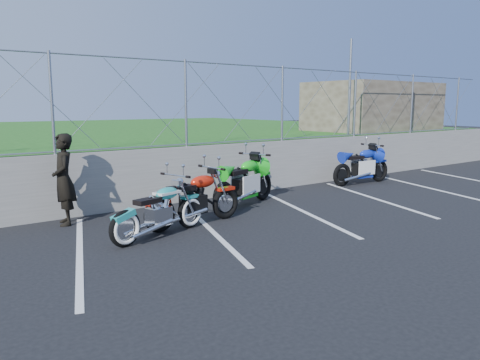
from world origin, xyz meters
TOP-DOWN VIEW (x-y plane):
  - ground at (0.00, 0.00)m, footprint 90.00×90.00m
  - retaining_wall at (0.00, 3.50)m, footprint 30.00×0.22m
  - grass_field at (0.00, 13.50)m, footprint 30.00×20.00m
  - stone_building at (10.50, 5.50)m, footprint 5.00×3.00m
  - chain_link_fence at (0.00, 3.50)m, footprint 28.00×0.03m
  - sign_pole at (7.20, 3.90)m, footprint 0.08×0.08m
  - parking_lines at (1.20, 1.00)m, footprint 18.29×4.31m
  - cruiser_turquoise at (-0.95, 1.08)m, footprint 2.06×0.76m
  - naked_orange at (-0.06, 1.39)m, footprint 2.18×0.74m
  - sportbike_green at (1.77, 2.23)m, footprint 2.16×0.91m
  - sportbike_blue at (6.27, 2.54)m, footprint 2.18×0.78m
  - person_standing at (-2.03, 2.92)m, footprint 0.53×0.70m

SIDE VIEW (x-z plane):
  - ground at x=0.00m, z-range 0.00..0.00m
  - parking_lines at x=1.20m, z-range 0.00..0.01m
  - cruiser_turquoise at x=-0.95m, z-range -0.10..0.95m
  - naked_orange at x=-0.06m, z-range -0.08..1.01m
  - sportbike_blue at x=6.27m, z-range -0.08..1.05m
  - sportbike_green at x=1.77m, z-range -0.08..1.08m
  - retaining_wall at x=0.00m, z-range 0.00..1.30m
  - grass_field at x=0.00m, z-range 0.00..1.30m
  - person_standing at x=-2.03m, z-range 0.00..1.74m
  - stone_building at x=10.50m, z-range 1.30..3.10m
  - chain_link_fence at x=0.00m, z-range 1.30..3.30m
  - sign_pole at x=7.20m, z-range 1.30..4.30m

